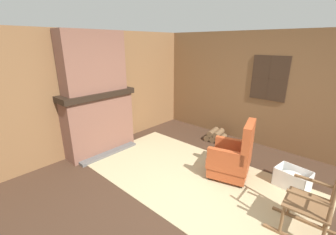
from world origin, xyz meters
TOP-DOWN VIEW (x-y plane):
  - ground_plane at (0.00, 0.00)m, footprint 14.00×14.00m
  - wood_panel_wall_left at (-2.66, 0.00)m, footprint 0.06×5.87m
  - wood_panel_wall_back at (0.00, 2.66)m, footprint 5.87×0.09m
  - fireplace_hearth at (-2.41, 0.00)m, footprint 0.63×1.54m
  - chimney_breast at (-2.42, 0.00)m, footprint 0.37×1.26m
  - area_rug at (-0.33, 0.48)m, footprint 3.94×2.07m
  - armchair at (0.16, 0.94)m, footprint 0.79×0.75m
  - rocking_chair at (1.43, 0.43)m, footprint 0.82×0.50m
  - firewood_stack at (-0.87, 2.14)m, footprint 0.48×0.47m
  - laundry_basket at (1.02, 1.34)m, footprint 0.54×0.42m
  - oil_lamp_vase at (-2.47, -0.36)m, footprint 0.12×0.12m
  - storage_case at (-2.46, 0.17)m, footprint 0.14×0.25m

SIDE VIEW (x-z plane):
  - ground_plane at x=0.00m, z-range 0.00..0.00m
  - area_rug at x=-0.33m, z-range 0.00..0.01m
  - firewood_stack at x=-0.87m, z-range -0.01..0.25m
  - laundry_basket at x=1.02m, z-range 0.00..0.32m
  - armchair at x=0.16m, z-range -0.15..0.90m
  - rocking_chair at x=1.43m, z-range -0.21..1.07m
  - fireplace_hearth at x=-2.41m, z-range 0.00..1.31m
  - wood_panel_wall_left at x=-2.66m, z-range 0.00..2.50m
  - wood_panel_wall_back at x=0.00m, z-range 0.01..2.50m
  - storage_case at x=-2.46m, z-range 1.31..1.43m
  - oil_lamp_vase at x=-2.47m, z-range 1.28..1.51m
  - chimney_breast at x=-2.42m, z-range 1.31..2.48m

